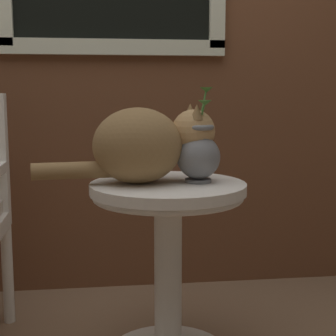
{
  "coord_description": "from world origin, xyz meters",
  "views": [
    {
      "loc": [
        0.06,
        -1.59,
        0.93
      ],
      "look_at": [
        0.28,
        0.07,
        0.68
      ],
      "focal_mm": 54.8,
      "sensor_mm": 36.0,
      "label": 1
    }
  ],
  "objects": [
    {
      "name": "wicker_side_table",
      "position": [
        0.28,
        0.07,
        0.43
      ],
      "size": [
        0.52,
        0.52,
        0.63
      ],
      "color": "silver",
      "rests_on": "ground_plane"
    },
    {
      "name": "back_wall",
      "position": [
        0.0,
        0.81,
        1.31
      ],
      "size": [
        4.0,
        0.07,
        2.6
      ],
      "color": "brown",
      "rests_on": "ground_plane"
    },
    {
      "name": "cat",
      "position": [
        0.2,
        0.08,
        0.76
      ],
      "size": [
        0.61,
        0.28,
        0.26
      ],
      "color": "olive",
      "rests_on": "wicker_side_table"
    },
    {
      "name": "pewter_vase_with_ivy",
      "position": [
        0.38,
        0.07,
        0.73
      ],
      "size": [
        0.15,
        0.15,
        0.32
      ],
      "color": "slate",
      "rests_on": "wicker_side_table"
    }
  ]
}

